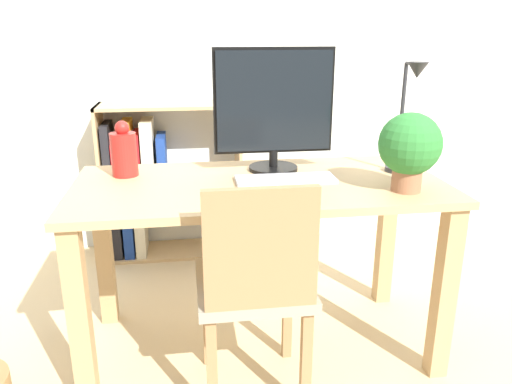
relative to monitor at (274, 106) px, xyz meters
name	(u,v)px	position (x,y,z in m)	size (l,w,h in m)	color
ground_plane	(259,343)	(-0.08, -0.17, -1.00)	(10.00, 10.00, 0.00)	#CCB284
wall_back	(230,29)	(-0.08, 1.01, 0.30)	(8.00, 0.05, 2.60)	silver
desk	(260,214)	(-0.08, -0.17, -0.40)	(1.44, 0.68, 0.73)	tan
monitor	(274,106)	(0.00, 0.00, 0.00)	(0.49, 0.20, 0.50)	black
keyboard	(285,179)	(0.02, -0.17, -0.26)	(0.39, 0.13, 0.02)	#B2B2B7
vase	(124,152)	(-0.61, 0.00, -0.17)	(0.10, 0.10, 0.22)	#B2231E
desk_lamp	(409,107)	(0.51, -0.15, 0.01)	(0.10, 0.19, 0.45)	#2D2D33
potted_plant	(410,147)	(0.43, -0.35, -0.10)	(0.23, 0.23, 0.29)	#9E6647
chair	(255,283)	(-0.14, -0.49, -0.53)	(0.40, 0.40, 0.85)	#9E937F
bookshelf	(149,181)	(-0.59, 0.83, -0.54)	(0.80, 0.28, 0.90)	tan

